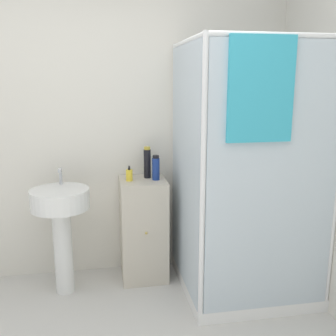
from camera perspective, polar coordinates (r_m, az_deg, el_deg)
wall_back at (r=3.34m, az=-11.38°, el=5.57°), size 6.40×0.06×2.50m
shower_enclosure at (r=3.12m, az=10.25°, el=-9.00°), size 0.97×1.00×1.93m
vanity_cabinet at (r=3.34m, az=-3.59°, el=-8.82°), size 0.38×0.40×0.85m
sink at (r=3.13m, az=-15.26°, el=-6.77°), size 0.44×0.44×0.98m
soap_dispenser at (r=3.17m, az=-5.64°, el=-1.01°), size 0.05×0.06×0.12m
shampoo_bottle_tall_black at (r=3.24m, az=-3.03°, el=0.77°), size 0.06×0.06×0.26m
shampoo_bottle_blue at (r=3.18m, az=-1.78°, el=0.01°), size 0.06×0.06×0.20m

